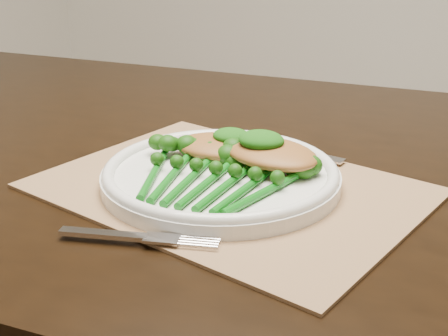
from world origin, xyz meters
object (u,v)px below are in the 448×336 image
at_px(placemat, 229,188).
at_px(broccolini_bundle, 208,182).
at_px(dinner_plate, 221,175).
at_px(chicken_fillet_left, 223,146).

distance_m(placemat, broccolini_bundle, 0.05).
bearing_deg(dinner_plate, broccolini_bundle, -83.41).
bearing_deg(placemat, chicken_fillet_left, 135.10).
height_order(dinner_plate, broccolini_bundle, broccolini_bundle).
height_order(chicken_fillet_left, broccolini_bundle, chicken_fillet_left).
distance_m(dinner_plate, chicken_fillet_left, 0.06).
relative_size(chicken_fillet_left, broccolini_bundle, 0.66).
xyz_separation_m(chicken_fillet_left, broccolini_bundle, (0.03, -0.10, -0.01)).
distance_m(dinner_plate, broccolini_bundle, 0.05).
height_order(placemat, dinner_plate, dinner_plate).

